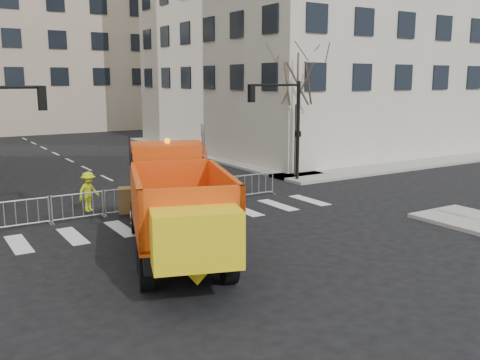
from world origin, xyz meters
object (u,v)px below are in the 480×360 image
newspaper_box (212,181)px  cop_b (144,195)px  plow_truck (176,201)px  cop_a (183,191)px  worker (89,192)px  cop_c (180,198)px

newspaper_box → cop_b: bearing=-134.1°
plow_truck → cop_a: bearing=-9.4°
cop_a → newspaper_box: 3.28m
cop_b → worker: worker is taller
plow_truck → worker: 6.85m
worker → newspaper_box: size_ratio=1.49×
newspaper_box → plow_truck: bearing=-104.5°
cop_c → cop_a: bearing=-172.7°
cop_b → plow_truck: bearing=63.8°
newspaper_box → cop_a: bearing=-119.2°
plow_truck → newspaper_box: size_ratio=9.70×
cop_b → cop_c: size_ratio=1.04×
plow_truck → cop_a: (2.84, 5.37, -0.92)m
plow_truck → cop_a: 6.15m
cop_c → newspaper_box: bearing=173.5°
cop_b → cop_c: cop_b is taller
cop_c → newspaper_box: (3.21, 3.20, -0.12)m
cop_c → plow_truck: bearing=11.6°
worker → newspaper_box: worker is taller
cop_b → newspaper_box: size_ratio=1.54×
plow_truck → newspaper_box: bearing=-17.3°
plow_truck → cop_b: plow_truck is taller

